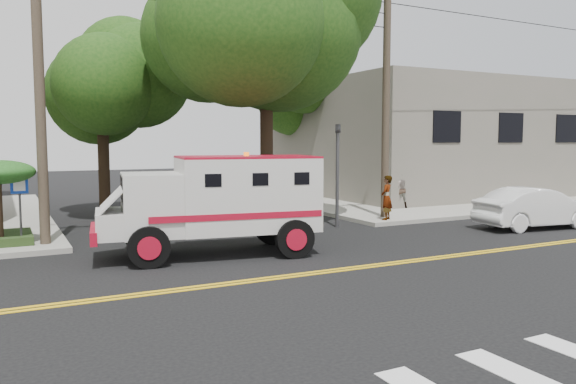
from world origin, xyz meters
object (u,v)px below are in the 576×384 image
parked_sedan (536,208)px  armored_truck (219,199)px  pedestrian_a (387,198)px  pedestrian_b (399,189)px

parked_sedan → armored_truck: bearing=94.0°
armored_truck → parked_sedan: 11.41m
armored_truck → parked_sedan: size_ratio=1.40×
pedestrian_a → pedestrian_b: (2.70, 2.69, 0.00)m
parked_sedan → pedestrian_a: bearing=58.4°
armored_truck → pedestrian_a: bearing=27.7°
pedestrian_a → armored_truck: bearing=-18.0°
pedestrian_b → pedestrian_a: bearing=55.7°
armored_truck → pedestrian_b: size_ratio=3.71×
parked_sedan → pedestrian_b: 6.06m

